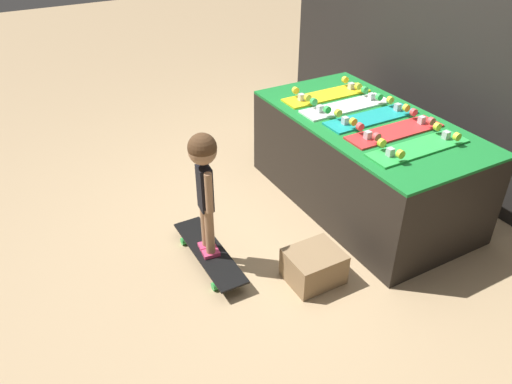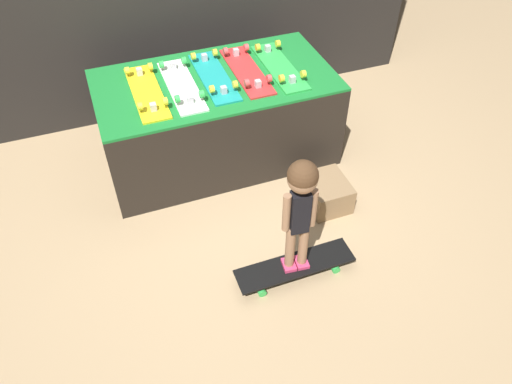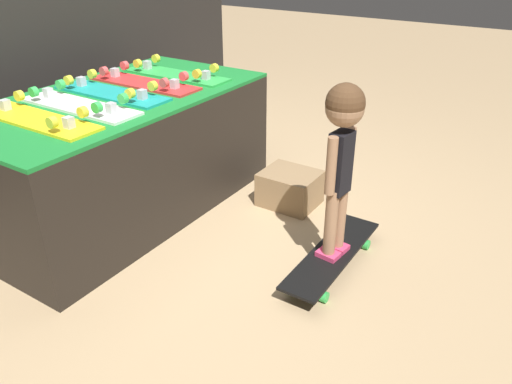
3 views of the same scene
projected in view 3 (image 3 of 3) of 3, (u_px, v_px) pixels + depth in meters
The scene contains 10 objects.
ground_plane at pixel (196, 230), 2.82m from camera, with size 16.00×16.00×0.00m, color tan.
display_rack at pixel (122, 153), 2.92m from camera, with size 1.74×0.92×0.70m.
skateboard_yellow_on_rack at pixel (36, 118), 2.37m from camera, with size 0.20×0.72×0.09m.
skateboard_white_on_rack at pixel (79, 104), 2.55m from camera, with size 0.20×0.72×0.09m.
skateboard_teal_on_rack at pixel (111, 92), 2.76m from camera, with size 0.20×0.72×0.09m.
skateboard_red_on_rack at pixel (144, 82), 2.94m from camera, with size 0.20×0.72×0.09m.
skateboard_green_on_rack at pixel (176, 73), 3.11m from camera, with size 0.20×0.72×0.09m.
skateboard_on_floor at pixel (332, 255), 2.48m from camera, with size 0.77×0.19×0.09m.
child at pixel (342, 140), 2.19m from camera, with size 0.20×0.17×0.85m.
storage_box at pixel (290, 188), 3.06m from camera, with size 0.29×0.34×0.21m.
Camera 3 is at (-1.84, -1.58, 1.50)m, focal length 35.00 mm.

